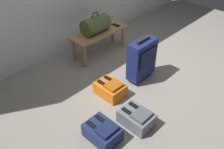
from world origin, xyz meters
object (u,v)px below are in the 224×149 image
Objects in this scene: duffel_bag_olive at (96,25)px; cell_phone at (116,25)px; backpack_grey at (137,118)px; backpack_navy at (103,132)px; backpack_orange at (110,89)px; suitcase_upright_navy at (142,59)px; bench at (99,34)px.

duffel_bag_olive is 0.43m from cell_phone.
backpack_grey is 0.44m from backpack_navy.
cell_phone is 1.31m from backpack_orange.
suitcase_upright_navy is at bearing 18.35° from backpack_navy.
duffel_bag_olive is (-0.07, 0.00, 0.20)m from bench.
backpack_navy and backpack_orange have the same top height.
cell_phone reaches higher than backpack_navy.
backpack_orange is at bearing 37.77° from backpack_navy.
backpack_grey and backpack_navy have the same top height.
duffel_bag_olive reaches higher than backpack_orange.
backpack_grey is 1.00× the size of backpack_orange.
suitcase_upright_navy is 0.92m from backpack_grey.
backpack_grey is at bearing -116.58° from duffel_bag_olive.
backpack_navy is (-1.14, -1.31, -0.45)m from duffel_bag_olive.
bench is 0.94m from suitcase_upright_navy.
cell_phone is 1.83m from backpack_grey.
backpack_navy is at bearing -161.65° from suitcase_upright_navy.
duffel_bag_olive is at bearing 63.42° from backpack_grey.
backpack_navy is at bearing -130.95° from duffel_bag_olive.
backpack_grey is at bearing -105.32° from backpack_orange.
backpack_orange is (-0.57, -0.87, -0.45)m from duffel_bag_olive.
duffel_bag_olive is 3.06× the size of cell_phone.
backpack_orange is (0.16, 0.58, 0.00)m from backpack_grey.
bench is 2.63× the size of backpack_grey.
suitcase_upright_navy is 1.70× the size of backpack_grey.
bench is at bearing -0.00° from duffel_bag_olive.
suitcase_upright_navy is at bearing -6.72° from backpack_orange.
cell_phone reaches higher than backpack_grey.
suitcase_upright_navy is 1.22m from backpack_navy.
backpack_orange is at bearing 173.28° from suitcase_upright_navy.
suitcase_upright_navy reaches higher than backpack_navy.
cell_phone is 0.98m from suitcase_upright_navy.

